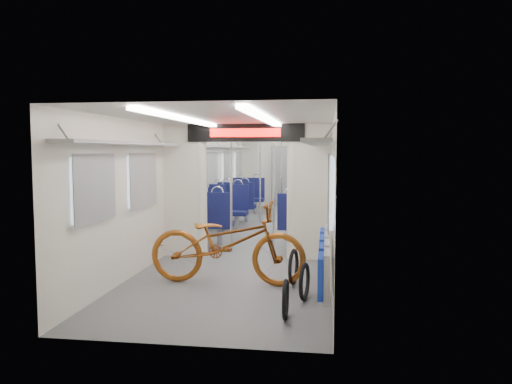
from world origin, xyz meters
TOP-DOWN VIEW (x-y plane):
  - carriage at (0.00, -0.27)m, footprint 12.00×12.02m
  - bicycle at (0.01, -3.77)m, footprint 2.21×0.82m
  - flip_bench at (1.35, -4.62)m, footprint 0.12×2.10m
  - bike_hoop_a at (0.94, -5.13)m, footprint 0.05×0.45m
  - bike_hoop_b at (1.11, -4.40)m, footprint 0.13×0.47m
  - bike_hoop_c at (0.93, -3.68)m, footprint 0.13×0.50m
  - seat_bay_near_left at (-0.93, -0.04)m, footprint 0.96×2.32m
  - seat_bay_near_right at (0.94, -0.05)m, footprint 0.96×2.29m
  - seat_bay_far_left at (-0.94, 3.15)m, footprint 0.95×2.27m
  - seat_bay_far_right at (0.93, 3.40)m, footprint 0.88×1.94m
  - stanchion_near_left at (-0.34, -1.60)m, footprint 0.04×0.04m
  - stanchion_near_right at (0.41, -1.36)m, footprint 0.04×0.04m
  - stanchion_far_left at (-0.29, 1.96)m, footprint 0.04×0.04m
  - stanchion_far_right at (0.28, 1.62)m, footprint 0.04×0.04m

SIDE VIEW (x-z plane):
  - bike_hoop_a at x=0.94m, z-range -0.03..0.43m
  - bike_hoop_b at x=1.11m, z-range -0.03..0.45m
  - bike_hoop_c at x=0.93m, z-range -0.03..0.48m
  - seat_bay_far_right at x=0.93m, z-range 0.00..1.06m
  - seat_bay_far_left at x=-0.94m, z-range -0.01..1.15m
  - seat_bay_near_right at x=0.94m, z-range -0.01..1.15m
  - bicycle at x=0.01m, z-range 0.00..1.15m
  - seat_bay_near_left at x=-0.93m, z-range -0.01..1.16m
  - flip_bench at x=1.35m, z-range 0.33..0.83m
  - stanchion_near_left at x=-0.34m, z-range 0.00..2.30m
  - stanchion_near_right at x=0.41m, z-range 0.00..2.30m
  - stanchion_far_left at x=-0.29m, z-range 0.00..2.30m
  - stanchion_far_right at x=0.28m, z-range 0.00..2.30m
  - carriage at x=0.00m, z-range 0.35..2.66m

